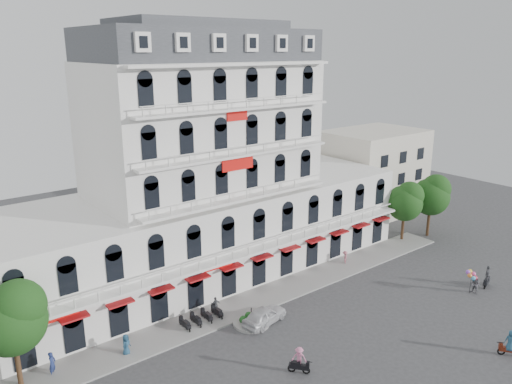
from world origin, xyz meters
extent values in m
plane|color=#38383A|center=(0.00, 0.00, 0.00)|extent=(120.00, 120.00, 0.00)
cube|color=gray|center=(0.00, 9.00, 0.08)|extent=(53.00, 4.00, 0.16)
cube|color=silver|center=(0.00, 18.00, 4.50)|extent=(45.00, 14.00, 9.00)
cube|color=silver|center=(0.00, 18.00, 15.50)|extent=(22.00, 12.00, 13.00)
cube|color=#2D3035|center=(0.00, 18.00, 23.50)|extent=(21.56, 11.76, 3.00)
cube|color=#2D3035|center=(0.00, 18.00, 25.40)|extent=(15.84, 8.64, 0.80)
cube|color=#AD1519|center=(0.00, 10.50, 3.50)|extent=(40.50, 1.00, 0.15)
cube|color=#B30E0B|center=(0.00, 11.88, 13.00)|extent=(3.50, 0.10, 1.40)
cube|color=beige|center=(30.00, 20.00, 6.00)|extent=(14.00, 10.00, 12.00)
cylinder|color=gray|center=(-3.00, 6.00, 0.12)|extent=(3.20, 3.20, 0.24)
cylinder|color=black|center=(-3.00, 6.00, 0.90)|extent=(0.08, 0.08, 1.40)
sphere|color=#174618|center=(-2.30, 6.00, 0.45)|extent=(0.70, 0.70, 0.70)
sphere|color=#174618|center=(-2.78, 6.66, 0.45)|extent=(0.70, 0.70, 0.70)
sphere|color=#174618|center=(-3.56, 6.42, 0.45)|extent=(0.70, 0.70, 0.70)
sphere|color=#174618|center=(-3.57, 5.60, 0.45)|extent=(0.70, 0.70, 0.70)
sphere|color=#174618|center=(-2.80, 5.33, 0.45)|extent=(0.70, 0.70, 0.70)
cylinder|color=#382314|center=(-21.00, 9.50, 1.87)|extent=(0.36, 0.36, 3.74)
sphere|color=#133611|center=(-21.00, 9.50, 5.27)|extent=(4.76, 4.76, 4.76)
sphere|color=#133611|center=(-20.50, 9.20, 6.38)|extent=(3.74, 3.74, 3.74)
sphere|color=#133611|center=(-21.40, 9.80, 5.95)|extent=(3.40, 3.40, 3.40)
cylinder|color=#382314|center=(24.00, 10.00, 1.72)|extent=(0.36, 0.36, 3.43)
sphere|color=#133611|center=(24.00, 10.00, 4.84)|extent=(4.37, 4.37, 4.37)
sphere|color=#133611|center=(24.50, 9.70, 5.85)|extent=(3.43, 3.43, 3.43)
sphere|color=#133611|center=(23.60, 10.30, 5.46)|extent=(3.12, 3.12, 3.12)
cylinder|color=#382314|center=(28.00, 9.00, 1.83)|extent=(0.36, 0.36, 3.65)
sphere|color=#133611|center=(28.00, 9.00, 5.15)|extent=(4.65, 4.65, 4.65)
sphere|color=#133611|center=(28.50, 8.70, 6.23)|extent=(3.65, 3.65, 3.65)
sphere|color=#133611|center=(27.60, 9.30, 5.81)|extent=(3.32, 3.32, 3.32)
imported|color=silver|center=(-1.99, 5.42, 0.77)|extent=(4.81, 2.68, 1.55)
cube|color=maroon|center=(10.03, -10.15, 0.55)|extent=(1.20, 1.40, 0.35)
torus|color=black|center=(9.69, -9.72, 0.28)|extent=(0.46, 0.55, 0.60)
imported|color=navy|center=(10.03, -10.15, 1.32)|extent=(0.96, 1.01, 1.74)
cube|color=black|center=(20.00, -3.08, 0.55)|extent=(1.54, 0.73, 0.35)
torus|color=black|center=(19.47, -3.22, 0.28)|extent=(0.61, 0.27, 0.60)
torus|color=black|center=(20.53, -2.94, 0.28)|extent=(0.61, 0.27, 0.60)
imported|color=slate|center=(20.00, -3.08, 1.38)|extent=(1.17, 0.72, 1.85)
cube|color=black|center=(-4.38, -1.55, 0.55)|extent=(1.22, 1.38, 0.35)
torus|color=black|center=(-4.03, -1.98, 0.28)|extent=(0.47, 0.54, 0.60)
torus|color=black|center=(-4.73, -1.13, 0.28)|extent=(0.47, 0.54, 0.60)
imported|color=#D06E97|center=(-4.38, -1.55, 1.30)|extent=(1.18, 1.24, 1.69)
imported|color=navy|center=(-13.45, 8.51, 0.88)|extent=(1.03, 0.94, 1.76)
imported|color=#55575D|center=(-4.37, 9.50, 0.80)|extent=(0.95, 0.43, 1.60)
imported|color=#B86171|center=(12.90, 9.50, 0.78)|extent=(1.14, 1.11, 1.56)
imported|color=navy|center=(-18.77, 9.50, 0.94)|extent=(0.79, 0.81, 1.88)
imported|color=#5C5C63|center=(17.74, -3.09, 0.94)|extent=(0.75, 0.94, 1.88)
cylinder|color=black|center=(17.34, -2.79, 1.00)|extent=(0.04, 0.04, 2.00)
sphere|color=#E54C99|center=(17.69, -2.79, 2.00)|extent=(0.44, 0.44, 0.44)
sphere|color=yellow|center=(17.51, -2.49, 2.21)|extent=(0.44, 0.44, 0.44)
sphere|color=#994CD8|center=(17.16, -2.49, 2.23)|extent=(0.44, 0.44, 0.44)
sphere|color=orange|center=(16.99, -2.79, 2.04)|extent=(0.44, 0.44, 0.44)
sphere|color=#4CB2E5|center=(17.16, -3.09, 1.81)|extent=(0.44, 0.44, 0.44)
sphere|color=#D8334C|center=(17.51, -3.09, 1.76)|extent=(0.44, 0.44, 0.44)
camera|label=1|loc=(-26.60, -24.59, 23.20)|focal=35.00mm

